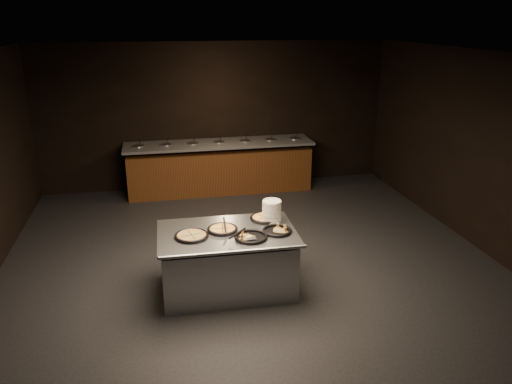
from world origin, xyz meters
TOP-DOWN VIEW (x-y plane):
  - room at (0.00, 0.00)m, footprint 7.02×8.02m
  - salad_bar at (0.00, 3.56)m, footprint 3.70×0.83m
  - serving_counter at (-0.44, -0.30)m, footprint 1.74×1.14m
  - plate_stack at (0.19, -0.07)m, footprint 0.25×0.25m
  - pan_veggie_whole at (-0.88, -0.37)m, footprint 0.42×0.42m
  - pan_cheese_whole at (-0.48, -0.25)m, footprint 0.39×0.39m
  - pan_cheese_slices_a at (0.11, -0.00)m, footprint 0.39×0.39m
  - pan_cheese_slices_b at (-0.18, -0.55)m, footprint 0.41×0.41m
  - pan_veggie_slices at (0.18, -0.44)m, footprint 0.37×0.37m
  - server_left at (-0.46, -0.26)m, footprint 0.10×0.33m
  - server_right at (-0.31, -0.61)m, footprint 0.34×0.11m

SIDE VIEW (x-z plane):
  - serving_counter at x=-0.44m, z-range -0.02..0.80m
  - salad_bar at x=0.00m, z-range -0.15..1.03m
  - pan_cheese_slices_b at x=-0.18m, z-range 0.82..0.86m
  - pan_veggie_slices at x=0.18m, z-range 0.82..0.86m
  - pan_cheese_whole at x=-0.48m, z-range 0.82..0.86m
  - pan_cheese_slices_a at x=0.11m, z-range 0.82..0.86m
  - pan_veggie_whole at x=-0.88m, z-range 0.82..0.86m
  - server_left at x=-0.46m, z-range 0.82..0.97m
  - server_right at x=-0.31m, z-range 0.82..0.98m
  - plate_stack at x=0.19m, z-range 0.82..1.09m
  - room at x=0.00m, z-range -0.01..2.91m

